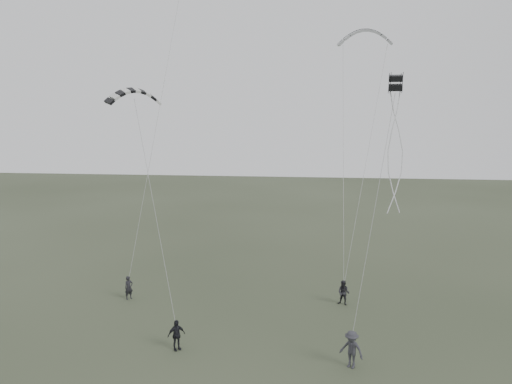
# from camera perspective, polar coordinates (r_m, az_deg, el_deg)

# --- Properties ---
(ground) EXTENTS (140.00, 140.00, 0.00)m
(ground) POSITION_cam_1_polar(r_m,az_deg,el_deg) (26.43, -3.51, -17.57)
(ground) COLOR #2F3625
(ground) RESTS_ON ground
(flyer_left) EXTENTS (0.64, 0.65, 1.51)m
(flyer_left) POSITION_cam_1_polar(r_m,az_deg,el_deg) (33.55, -14.33, -10.55)
(flyer_left) COLOR black
(flyer_left) RESTS_ON ground
(flyer_right) EXTENTS (0.92, 0.83, 1.55)m
(flyer_right) POSITION_cam_1_polar(r_m,az_deg,el_deg) (32.07, 9.98, -11.28)
(flyer_right) COLOR black
(flyer_right) RESTS_ON ground
(flyer_center) EXTENTS (0.96, 0.87, 1.57)m
(flyer_center) POSITION_cam_1_polar(r_m,az_deg,el_deg) (26.38, -9.10, -15.83)
(flyer_center) COLOR black
(flyer_center) RESTS_ON ground
(flyer_far) EXTENTS (1.34, 1.15, 1.80)m
(flyer_far) POSITION_cam_1_polar(r_m,az_deg,el_deg) (24.83, 10.85, -17.25)
(flyer_far) COLOR #2E2D34
(flyer_far) RESTS_ON ground
(kite_pale_large) EXTENTS (3.89, 1.25, 1.72)m
(kite_pale_large) POSITION_cam_1_polar(r_m,az_deg,el_deg) (37.64, 12.41, 17.58)
(kite_pale_large) COLOR #9C9EA1
(kite_pale_large) RESTS_ON flyer_right
(kite_striped) EXTENTS (3.10, 2.72, 1.37)m
(kite_striped) POSITION_cam_1_polar(r_m,az_deg,el_deg) (29.43, -13.79, 11.23)
(kite_striped) COLOR black
(kite_striped) RESTS_ON flyer_center
(kite_box) EXTENTS (0.75, 0.85, 0.83)m
(kite_box) POSITION_cam_1_polar(r_m,az_deg,el_deg) (26.02, 15.66, 11.92)
(kite_box) COLOR black
(kite_box) RESTS_ON flyer_far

